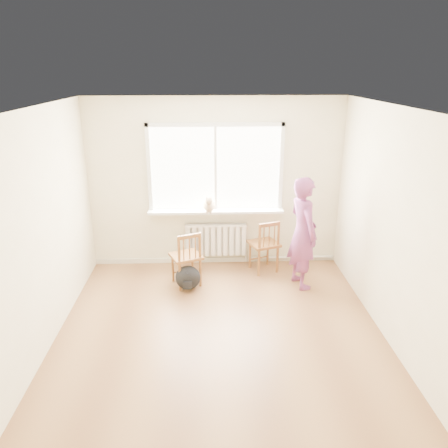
{
  "coord_description": "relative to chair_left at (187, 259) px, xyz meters",
  "views": [
    {
      "loc": [
        -0.14,
        -4.47,
        3.09
      ],
      "look_at": [
        0.09,
        1.2,
        1.05
      ],
      "focal_mm": 35.0,
      "sensor_mm": 36.0,
      "label": 1
    }
  ],
  "objects": [
    {
      "name": "person",
      "position": [
        1.69,
        -0.05,
        0.4
      ],
      "size": [
        0.55,
        0.69,
        1.66
      ],
      "primitive_type": "imported",
      "rotation": [
        0.0,
        0.0,
        1.85
      ],
      "color": "#AC3964",
      "rests_on": "floor"
    },
    {
      "name": "cat",
      "position": [
        0.34,
        0.62,
        0.64
      ],
      "size": [
        0.2,
        0.44,
        0.29
      ],
      "rotation": [
        0.0,
        0.0,
        -0.04
      ],
      "color": "#D4B491",
      "rests_on": "windowsill"
    },
    {
      "name": "chair_right",
      "position": [
        1.21,
        0.42,
        0.01
      ],
      "size": [
        0.54,
        0.53,
        0.87
      ],
      "rotation": [
        0.0,
        0.0,
        3.49
      ],
      "color": "#94572B",
      "rests_on": "floor"
    },
    {
      "name": "ceiling",
      "position": [
        0.44,
        -1.43,
        2.27
      ],
      "size": [
        4.5,
        4.5,
        0.0
      ],
      "primitive_type": "plane",
      "rotation": [
        3.14,
        0.0,
        0.0
      ],
      "color": "white",
      "rests_on": "back_wall"
    },
    {
      "name": "baseboard",
      "position": [
        0.44,
        0.81,
        -0.39
      ],
      "size": [
        4.0,
        0.03,
        0.08
      ],
      "primitive_type": "cube",
      "color": "beige",
      "rests_on": "ground"
    },
    {
      "name": "heating_pipe",
      "position": [
        1.69,
        0.76,
        -0.35
      ],
      "size": [
        1.4,
        0.04,
        0.04
      ],
      "primitive_type": "cylinder",
      "rotation": [
        0.0,
        1.57,
        0.0
      ],
      "color": "silver",
      "rests_on": "back_wall"
    },
    {
      "name": "chair_left",
      "position": [
        0.0,
        0.0,
        0.0
      ],
      "size": [
        0.54,
        0.53,
        0.85
      ],
      "rotation": [
        0.0,
        0.0,
        3.54
      ],
      "color": "#94572B",
      "rests_on": "floor"
    },
    {
      "name": "windowsill",
      "position": [
        0.44,
        0.71,
        0.5
      ],
      "size": [
        2.15,
        0.22,
        0.04
      ],
      "primitive_type": "cube",
      "color": "white",
      "rests_on": "back_wall"
    },
    {
      "name": "radiator",
      "position": [
        0.44,
        0.73,
        0.01
      ],
      "size": [
        1.0,
        0.12,
        0.55
      ],
      "color": "white",
      "rests_on": "back_wall"
    },
    {
      "name": "window",
      "position": [
        0.44,
        0.8,
        1.23
      ],
      "size": [
        2.12,
        0.05,
        1.42
      ],
      "color": "white",
      "rests_on": "back_wall"
    },
    {
      "name": "backpack",
      "position": [
        0.01,
        -0.13,
        -0.25
      ],
      "size": [
        0.41,
        0.33,
        0.37
      ],
      "primitive_type": "ellipsoid",
      "rotation": [
        0.0,
        0.0,
        0.16
      ],
      "color": "black",
      "rests_on": "floor"
    },
    {
      "name": "back_wall",
      "position": [
        0.44,
        0.82,
        0.92
      ],
      "size": [
        4.0,
        0.01,
        2.7
      ],
      "primitive_type": "cube",
      "color": "beige",
      "rests_on": "ground"
    },
    {
      "name": "floor",
      "position": [
        0.44,
        -1.43,
        -0.43
      ],
      "size": [
        4.5,
        4.5,
        0.0
      ],
      "primitive_type": "plane",
      "color": "olive",
      "rests_on": "ground"
    }
  ]
}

